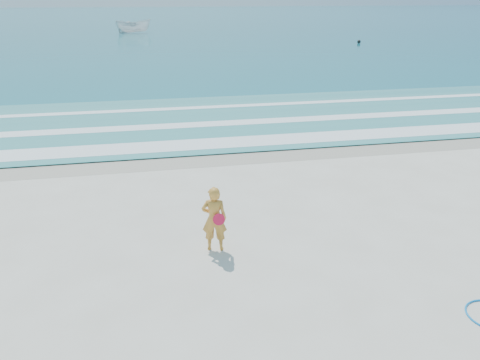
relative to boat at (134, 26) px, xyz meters
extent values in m
plane|color=silver|center=(2.85, -65.60, -1.00)|extent=(400.00, 400.00, 0.00)
cube|color=#B2A893|center=(2.85, -56.60, -1.00)|extent=(400.00, 2.40, 0.00)
cube|color=#19727F|center=(2.85, 39.40, -0.98)|extent=(400.00, 190.00, 0.04)
cube|color=#59B7AD|center=(2.85, -51.60, -0.96)|extent=(400.00, 10.00, 0.01)
cube|color=white|center=(2.85, -55.30, -0.95)|extent=(400.00, 1.40, 0.01)
cube|color=white|center=(2.85, -52.40, -0.95)|extent=(400.00, 0.90, 0.01)
cube|color=white|center=(2.85, -49.10, -0.95)|extent=(400.00, 0.60, 0.01)
imported|color=silver|center=(0.00, 0.00, 0.00)|extent=(5.00, 1.91, 1.93)
sphere|color=black|center=(25.66, -20.38, -0.76)|extent=(0.40, 0.40, 0.40)
imported|color=orange|center=(2.36, -63.25, -0.22)|extent=(0.63, 0.49, 1.56)
cylinder|color=red|center=(2.44, -63.43, -0.16)|extent=(0.27, 0.08, 0.27)
camera|label=1|loc=(1.05, -72.65, 4.53)|focal=35.00mm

